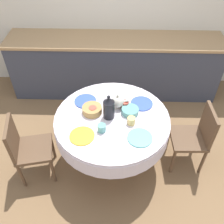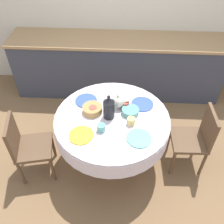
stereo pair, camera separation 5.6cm
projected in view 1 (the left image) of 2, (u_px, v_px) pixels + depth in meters
The scene contains 18 objects.
ground_plane at pixel (112, 160), 3.22m from camera, with size 12.00×12.00×0.00m, color brown.
wall_back at pixel (116, 5), 3.64m from camera, with size 7.00×0.05×2.60m.
kitchen_counter at pixel (115, 66), 3.97m from camera, with size 3.24×0.64×0.94m.
dining_table at pixel (112, 125), 2.78m from camera, with size 1.26×1.26×0.77m.
chair_left at pixel (195, 135), 2.89m from camera, with size 0.41×0.41×0.85m.
chair_right at pixel (26, 147), 2.77m from camera, with size 0.47×0.47×0.85m.
plate_near_left at pixel (82, 136), 2.49m from camera, with size 0.25×0.25×0.01m, color yellow.
cup_near_left at pixel (102, 128), 2.53m from camera, with size 0.08×0.08×0.08m, color #5BA39E.
plate_near_right at pixel (140, 138), 2.48m from camera, with size 0.25×0.25×0.01m, color #60BCB7.
cup_near_right at pixel (131, 121), 2.60m from camera, with size 0.08×0.08×0.08m, color #DBB766.
plate_far_left at pixel (85, 101), 2.88m from camera, with size 0.25×0.25×0.01m, color #3856AD.
cup_far_left at pixel (93, 110), 2.72m from camera, with size 0.08×0.08×0.08m, color #CC4C3D.
plate_far_right at pixel (142, 104), 2.85m from camera, with size 0.25×0.25×0.01m, color #3856AD.
cup_far_right at pixel (125, 104), 2.79m from camera, with size 0.08×0.08×0.08m, color #CC4C3D.
coffee_carafe at pixel (109, 108), 2.62m from camera, with size 0.12×0.12×0.29m.
teapot at pixel (118, 102), 2.76m from camera, with size 0.19×0.14×0.18m.
bread_basket at pixel (92, 110), 2.73m from camera, with size 0.22×0.22×0.08m, color #AD844C.
fruit_bowl at pixel (130, 111), 2.73m from camera, with size 0.19×0.19×0.06m, color #569993.
Camera 1 is at (0.06, -1.92, 2.65)m, focal length 40.00 mm.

